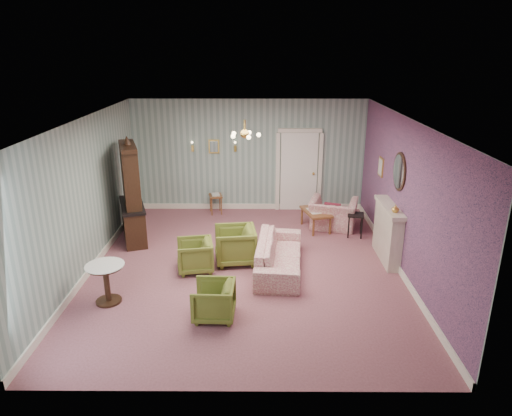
{
  "coord_description": "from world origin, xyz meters",
  "views": [
    {
      "loc": [
        0.25,
        -8.26,
        4.13
      ],
      "look_at": [
        0.2,
        0.4,
        1.1
      ],
      "focal_mm": 32.49,
      "sensor_mm": 36.0,
      "label": 1
    }
  ],
  "objects_px": {
    "pedestal_table": "(107,283)",
    "sofa_chintz": "(279,249)",
    "olive_chair_b": "(195,254)",
    "wingback_chair": "(333,209)",
    "fireplace": "(388,233)",
    "olive_chair_c": "(235,243)",
    "olive_chair_a": "(214,299)",
    "coffee_table": "(316,220)",
    "side_table_black": "(355,225)",
    "dresser": "(131,190)"
  },
  "relations": [
    {
      "from": "olive_chair_c",
      "to": "pedestal_table",
      "type": "xyz_separation_m",
      "value": [
        -2.09,
        -1.57,
        -0.05
      ]
    },
    {
      "from": "dresser",
      "to": "side_table_black",
      "type": "distance_m",
      "value": 5.09
    },
    {
      "from": "olive_chair_c",
      "to": "wingback_chair",
      "type": "distance_m",
      "value": 2.94
    },
    {
      "from": "dresser",
      "to": "fireplace",
      "type": "height_order",
      "value": "dresser"
    },
    {
      "from": "olive_chair_c",
      "to": "coffee_table",
      "type": "height_order",
      "value": "olive_chair_c"
    },
    {
      "from": "wingback_chair",
      "to": "sofa_chintz",
      "type": "bearing_deg",
      "value": 73.78
    },
    {
      "from": "olive_chair_b",
      "to": "sofa_chintz",
      "type": "xyz_separation_m",
      "value": [
        1.63,
        0.06,
        0.07
      ]
    },
    {
      "from": "olive_chair_b",
      "to": "wingback_chair",
      "type": "distance_m",
      "value": 3.77
    },
    {
      "from": "olive_chair_b",
      "to": "fireplace",
      "type": "height_order",
      "value": "fireplace"
    },
    {
      "from": "olive_chair_a",
      "to": "coffee_table",
      "type": "height_order",
      "value": "olive_chair_a"
    },
    {
      "from": "sofa_chintz",
      "to": "coffee_table",
      "type": "distance_m",
      "value": 2.32
    },
    {
      "from": "olive_chair_c",
      "to": "sofa_chintz",
      "type": "height_order",
      "value": "sofa_chintz"
    },
    {
      "from": "wingback_chair",
      "to": "fireplace",
      "type": "distance_m",
      "value": 1.92
    },
    {
      "from": "olive_chair_a",
      "to": "olive_chair_b",
      "type": "distance_m",
      "value": 1.74
    },
    {
      "from": "coffee_table",
      "to": "side_table_black",
      "type": "bearing_deg",
      "value": -27.29
    },
    {
      "from": "olive_chair_c",
      "to": "dresser",
      "type": "distance_m",
      "value": 2.71
    },
    {
      "from": "olive_chair_b",
      "to": "side_table_black",
      "type": "relative_size",
      "value": 1.26
    },
    {
      "from": "fireplace",
      "to": "olive_chair_c",
      "type": "bearing_deg",
      "value": -176.96
    },
    {
      "from": "pedestal_table",
      "to": "sofa_chintz",
      "type": "bearing_deg",
      "value": 23.07
    },
    {
      "from": "side_table_black",
      "to": "coffee_table",
      "type": "bearing_deg",
      "value": 152.71
    },
    {
      "from": "dresser",
      "to": "coffee_table",
      "type": "distance_m",
      "value": 4.31
    },
    {
      "from": "sofa_chintz",
      "to": "pedestal_table",
      "type": "distance_m",
      "value": 3.22
    },
    {
      "from": "sofa_chintz",
      "to": "side_table_black",
      "type": "xyz_separation_m",
      "value": [
        1.8,
        1.67,
        -0.14
      ]
    },
    {
      "from": "olive_chair_b",
      "to": "side_table_black",
      "type": "bearing_deg",
      "value": 106.86
    },
    {
      "from": "olive_chair_c",
      "to": "side_table_black",
      "type": "bearing_deg",
      "value": 109.9
    },
    {
      "from": "olive_chair_a",
      "to": "coffee_table",
      "type": "xyz_separation_m",
      "value": [
        2.07,
        3.83,
        -0.1
      ]
    },
    {
      "from": "sofa_chintz",
      "to": "wingback_chair",
      "type": "relative_size",
      "value": 1.97
    },
    {
      "from": "sofa_chintz",
      "to": "fireplace",
      "type": "bearing_deg",
      "value": -72.6
    },
    {
      "from": "wingback_chair",
      "to": "fireplace",
      "type": "relative_size",
      "value": 0.77
    },
    {
      "from": "pedestal_table",
      "to": "olive_chair_b",
      "type": "bearing_deg",
      "value": 42.05
    },
    {
      "from": "pedestal_table",
      "to": "olive_chair_c",
      "type": "bearing_deg",
      "value": 36.94
    },
    {
      "from": "sofa_chintz",
      "to": "dresser",
      "type": "bearing_deg",
      "value": 70.6
    },
    {
      "from": "olive_chair_b",
      "to": "olive_chair_a",
      "type": "bearing_deg",
      "value": 7.33
    },
    {
      "from": "olive_chair_b",
      "to": "sofa_chintz",
      "type": "bearing_deg",
      "value": 82.32
    },
    {
      "from": "olive_chair_b",
      "to": "wingback_chair",
      "type": "xyz_separation_m",
      "value": [
        3.01,
        2.27,
        0.13
      ]
    },
    {
      "from": "olive_chair_b",
      "to": "olive_chair_c",
      "type": "distance_m",
      "value": 0.85
    },
    {
      "from": "olive_chair_a",
      "to": "dresser",
      "type": "height_order",
      "value": "dresser"
    },
    {
      "from": "coffee_table",
      "to": "olive_chair_b",
      "type": "bearing_deg",
      "value": -140.08
    },
    {
      "from": "sofa_chintz",
      "to": "dresser",
      "type": "height_order",
      "value": "dresser"
    },
    {
      "from": "dresser",
      "to": "side_table_black",
      "type": "height_order",
      "value": "dresser"
    },
    {
      "from": "wingback_chair",
      "to": "pedestal_table",
      "type": "xyz_separation_m",
      "value": [
        -4.34,
        -3.47,
        -0.12
      ]
    },
    {
      "from": "olive_chair_b",
      "to": "sofa_chintz",
      "type": "height_order",
      "value": "sofa_chintz"
    },
    {
      "from": "coffee_table",
      "to": "sofa_chintz",
      "type": "bearing_deg",
      "value": -114.41
    },
    {
      "from": "olive_chair_b",
      "to": "side_table_black",
      "type": "xyz_separation_m",
      "value": [
        3.43,
        1.73,
        -0.07
      ]
    },
    {
      "from": "side_table_black",
      "to": "pedestal_table",
      "type": "distance_m",
      "value": 5.59
    },
    {
      "from": "sofa_chintz",
      "to": "side_table_black",
      "type": "relative_size",
      "value": 3.91
    },
    {
      "from": "fireplace",
      "to": "pedestal_table",
      "type": "distance_m",
      "value": 5.46
    },
    {
      "from": "side_table_black",
      "to": "pedestal_table",
      "type": "xyz_separation_m",
      "value": [
        -4.77,
        -2.93,
        0.08
      ]
    },
    {
      "from": "sofa_chintz",
      "to": "dresser",
      "type": "relative_size",
      "value": 0.92
    },
    {
      "from": "olive_chair_a",
      "to": "olive_chair_b",
      "type": "relative_size",
      "value": 0.97
    }
  ]
}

